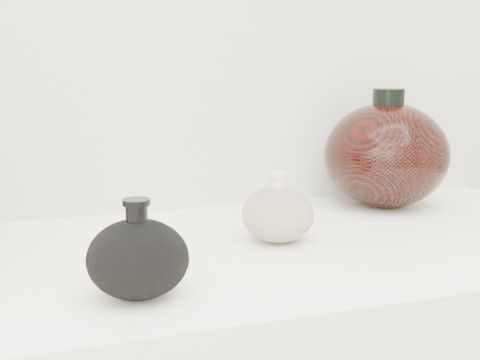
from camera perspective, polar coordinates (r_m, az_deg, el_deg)
name	(u,v)px	position (r m, az deg, el deg)	size (l,w,h in m)	color
black_gourd_vase	(138,258)	(0.72, -8.71, -6.59)	(0.14, 0.14, 0.11)	black
cream_gourd_vase	(278,214)	(0.92, 3.25, -2.88)	(0.13, 0.13, 0.10)	beige
right_round_pot	(386,155)	(1.15, 12.38, 2.13)	(0.25, 0.25, 0.20)	black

